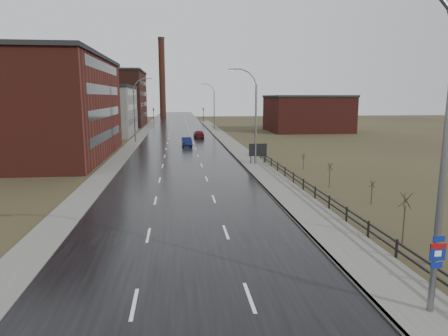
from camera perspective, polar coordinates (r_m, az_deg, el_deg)
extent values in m
cube|color=black|center=(71.25, -6.25, 3.56)|extent=(14.00, 300.00, 0.06)
cube|color=#595651|center=(47.36, 4.48, 0.37)|extent=(3.20, 180.00, 0.18)
cube|color=slate|center=(47.09, 2.67, 0.33)|extent=(0.16, 180.00, 0.18)
cube|color=#595651|center=(71.66, -12.83, 3.43)|extent=(2.40, 260.00, 0.12)
cube|color=#471914|center=(59.47, -27.10, 7.49)|extent=(22.00, 28.00, 13.00)
cube|color=black|center=(59.68, -27.63, 13.96)|extent=(22.44, 28.56, 0.50)
cube|color=black|center=(56.83, -16.36, 4.57)|extent=(0.06, 22.40, 1.20)
cube|color=black|center=(56.64, -16.51, 7.59)|extent=(0.06, 22.40, 1.20)
cube|color=black|center=(56.61, -16.66, 10.62)|extent=(0.06, 22.40, 1.20)
cube|color=black|center=(56.74, -16.82, 13.65)|extent=(0.06, 22.40, 1.20)
cube|color=slate|center=(90.56, -17.98, 7.67)|extent=(16.00, 20.00, 10.00)
cube|color=black|center=(90.53, -18.16, 10.99)|extent=(16.32, 20.40, 0.50)
cube|color=black|center=(89.45, -12.86, 6.60)|extent=(0.06, 16.00, 1.20)
cube|color=black|center=(89.33, -12.94, 8.52)|extent=(0.06, 16.00, 1.20)
cube|color=black|center=(89.31, -13.01, 10.44)|extent=(0.06, 16.00, 1.20)
cube|color=#331611|center=(120.91, -17.64, 9.36)|extent=(26.00, 24.00, 15.00)
cube|color=black|center=(121.12, -17.84, 13.03)|extent=(26.52, 24.48, 0.50)
cube|color=black|center=(119.28, -11.34, 7.47)|extent=(0.06, 19.20, 1.20)
cube|color=black|center=(119.19, -11.39, 8.91)|extent=(0.06, 19.20, 1.20)
cube|color=black|center=(119.18, -11.44, 10.35)|extent=(0.06, 19.20, 1.20)
cube|color=black|center=(119.24, -11.49, 11.79)|extent=(0.06, 19.20, 1.20)
cube|color=#471914|center=(97.85, 11.78, 7.51)|extent=(18.00, 16.00, 8.00)
cube|color=black|center=(97.76, 11.87, 9.99)|extent=(18.36, 16.32, 0.50)
cylinder|color=#331611|center=(161.04, -8.83, 12.45)|extent=(2.40, 2.40, 30.00)
cylinder|color=black|center=(162.42, -8.98, 17.85)|extent=(2.70, 2.70, 0.80)
cylinder|color=slate|center=(16.09, 28.70, -2.17)|extent=(0.24, 0.24, 10.00)
cube|color=navy|center=(16.48, 28.37, -8.90)|extent=(0.45, 0.04, 0.22)
cube|color=navy|center=(16.64, 28.22, -10.53)|extent=(0.60, 0.04, 0.65)
cube|color=maroon|center=(16.56, 28.31, -9.80)|extent=(0.60, 0.04, 0.20)
cube|color=navy|center=(16.82, 28.07, -12.13)|extent=(0.45, 0.04, 0.22)
cube|color=silver|center=(16.65, 28.24, -10.72)|extent=(0.26, 0.02, 0.22)
cylinder|color=slate|center=(47.82, 4.56, 6.08)|extent=(0.24, 0.24, 9.50)
cylinder|color=slate|center=(47.70, 4.45, 12.27)|extent=(0.51, 0.14, 0.98)
cylinder|color=slate|center=(47.65, 3.88, 13.14)|extent=(0.81, 0.14, 0.81)
cylinder|color=slate|center=(47.55, 3.02, 13.73)|extent=(0.98, 0.14, 0.51)
cylinder|color=slate|center=(47.43, 1.99, 13.95)|extent=(1.01, 0.14, 0.14)
cube|color=slate|center=(47.33, 1.14, 13.90)|extent=(0.70, 0.28, 0.18)
cube|color=silver|center=(47.32, 1.14, 13.78)|extent=(0.50, 0.20, 0.04)
cylinder|color=slate|center=(73.26, -12.65, 7.26)|extent=(0.24, 0.24, 9.50)
cylinder|color=slate|center=(73.19, -12.68, 11.29)|extent=(0.51, 0.14, 0.98)
cylinder|color=slate|center=(73.16, -12.32, 11.87)|extent=(0.81, 0.14, 0.81)
cylinder|color=slate|center=(73.12, -11.77, 12.26)|extent=(0.98, 0.14, 0.51)
cylinder|color=slate|center=(73.06, -11.10, 12.42)|extent=(1.01, 0.14, 0.14)
cube|color=slate|center=(73.01, -10.54, 12.40)|extent=(0.70, 0.28, 0.18)
cube|color=silver|center=(73.00, -10.54, 12.32)|extent=(0.50, 0.20, 0.04)
cylinder|color=slate|center=(101.27, -1.41, 8.22)|extent=(0.24, 0.24, 9.50)
cylinder|color=slate|center=(101.22, -1.52, 11.13)|extent=(0.51, 0.14, 0.98)
cylinder|color=slate|center=(101.19, -1.80, 11.54)|extent=(0.81, 0.14, 0.81)
cylinder|color=slate|center=(101.15, -2.21, 11.81)|extent=(0.98, 0.14, 0.51)
cylinder|color=slate|center=(101.09, -2.70, 11.90)|extent=(1.01, 0.14, 0.14)
cube|color=slate|center=(101.04, -3.10, 11.87)|extent=(0.70, 0.28, 0.18)
cube|color=silver|center=(101.04, -3.10, 11.81)|extent=(0.50, 0.20, 0.04)
cube|color=black|center=(19.78, 27.83, -13.48)|extent=(0.10, 0.10, 1.10)
cube|color=black|center=(22.12, 23.40, -10.65)|extent=(0.10, 0.10, 1.10)
cube|color=black|center=(24.59, 19.91, -8.34)|extent=(0.10, 0.10, 1.10)
cube|color=black|center=(27.18, 17.09, -6.43)|extent=(0.10, 0.10, 1.10)
cube|color=black|center=(29.84, 14.79, -4.85)|extent=(0.10, 0.10, 1.10)
cube|color=black|center=(32.56, 12.88, -3.52)|extent=(0.10, 0.10, 1.10)
cube|color=black|center=(35.33, 11.27, -2.39)|extent=(0.10, 0.10, 1.10)
cube|color=black|center=(38.13, 9.89, -1.43)|extent=(0.10, 0.10, 1.10)
cube|color=black|center=(40.96, 8.71, -0.60)|extent=(0.10, 0.10, 1.10)
cube|color=black|center=(43.81, 7.68, 0.12)|extent=(0.10, 0.10, 1.10)
cube|color=black|center=(46.68, 6.77, 0.76)|extent=(0.10, 0.10, 1.10)
cube|color=black|center=(49.57, 5.97, 1.32)|extent=(0.10, 0.10, 1.10)
cube|color=black|center=(52.46, 5.26, 1.81)|extent=(0.10, 0.10, 1.10)
cube|color=black|center=(55.37, 4.63, 2.26)|extent=(0.10, 0.10, 1.10)
cube|color=black|center=(32.01, 13.20, -3.03)|extent=(0.08, 53.00, 0.10)
cube|color=black|center=(32.10, 13.17, -3.72)|extent=(0.08, 53.00, 0.10)
cylinder|color=#382D23|center=(24.48, 24.29, -7.41)|extent=(0.08, 0.08, 2.17)
cylinder|color=#382D23|center=(24.14, 24.63, -4.21)|extent=(0.04, 0.73, 0.85)
cylinder|color=#382D23|center=(24.17, 24.50, -4.18)|extent=(0.69, 0.27, 0.86)
cylinder|color=#382D23|center=(24.12, 24.41, -4.20)|extent=(0.41, 0.61, 0.87)
cylinder|color=#382D23|center=(24.07, 24.48, -4.24)|extent=(0.41, 0.61, 0.87)
cylinder|color=#382D23|center=(24.09, 24.62, -4.24)|extent=(0.69, 0.27, 0.86)
cylinder|color=#382D23|center=(32.48, 20.34, -3.70)|extent=(0.08, 0.08, 1.36)
cylinder|color=#382D23|center=(32.31, 20.52, -2.18)|extent=(0.04, 0.47, 0.54)
cylinder|color=#382D23|center=(32.33, 20.42, -2.16)|extent=(0.44, 0.18, 0.55)
cylinder|color=#382D23|center=(32.29, 20.35, -2.17)|extent=(0.27, 0.39, 0.56)
cylinder|color=#382D23|center=(32.24, 20.40, -2.19)|extent=(0.27, 0.39, 0.56)
cylinder|color=#382D23|center=(32.25, 20.50, -2.20)|extent=(0.44, 0.18, 0.55)
cylinder|color=#382D23|center=(37.41, 14.84, -1.40)|extent=(0.08, 0.08, 1.66)
cylinder|color=#382D23|center=(37.23, 14.98, 0.23)|extent=(0.04, 0.56, 0.66)
cylinder|color=#382D23|center=(37.26, 14.91, 0.24)|extent=(0.53, 0.21, 0.67)
cylinder|color=#382D23|center=(37.23, 14.84, 0.23)|extent=(0.32, 0.48, 0.68)
cylinder|color=#382D23|center=(37.17, 14.87, 0.22)|extent=(0.32, 0.48, 0.68)
cylinder|color=#382D23|center=(37.18, 14.96, 0.22)|extent=(0.53, 0.21, 0.67)
cylinder|color=#382D23|center=(45.76, 11.26, 0.59)|extent=(0.08, 0.08, 1.33)
cylinder|color=#382D23|center=(45.64, 11.36, 1.66)|extent=(0.04, 0.46, 0.53)
cylinder|color=#382D23|center=(45.68, 11.30, 1.67)|extent=(0.43, 0.18, 0.54)
cylinder|color=#382D23|center=(45.64, 11.24, 1.67)|extent=(0.27, 0.39, 0.55)
cylinder|color=#382D23|center=(45.59, 11.26, 1.65)|extent=(0.27, 0.39, 0.55)
cylinder|color=#382D23|center=(45.59, 11.34, 1.65)|extent=(0.43, 0.18, 0.54)
cube|color=black|center=(48.25, 3.86, 1.53)|extent=(0.10, 0.10, 1.80)
cube|color=black|center=(48.58, 5.78, 1.56)|extent=(0.10, 0.10, 1.80)
cube|color=silver|center=(48.23, 4.85, 2.61)|extent=(2.07, 0.08, 1.42)
cube|color=black|center=(48.18, 4.86, 2.60)|extent=(2.17, 0.04, 1.52)
cylinder|color=black|center=(131.12, -10.03, 7.56)|extent=(0.16, 0.16, 5.20)
imported|color=black|center=(131.05, -10.06, 8.50)|extent=(0.58, 2.73, 1.10)
sphere|color=#FF190C|center=(130.89, -10.07, 8.63)|extent=(0.18, 0.18, 0.18)
cylinder|color=black|center=(131.18, -2.97, 7.70)|extent=(0.16, 0.16, 5.20)
imported|color=black|center=(131.11, -2.98, 8.64)|extent=(0.58, 2.73, 1.10)
sphere|color=#FF190C|center=(130.95, -2.98, 8.77)|extent=(0.18, 0.18, 0.18)
imported|color=#0B123A|center=(66.23, -5.34, 3.70)|extent=(1.77, 4.53, 1.47)
imported|color=#500D19|center=(79.68, -3.61, 4.84)|extent=(2.06, 4.72, 1.58)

